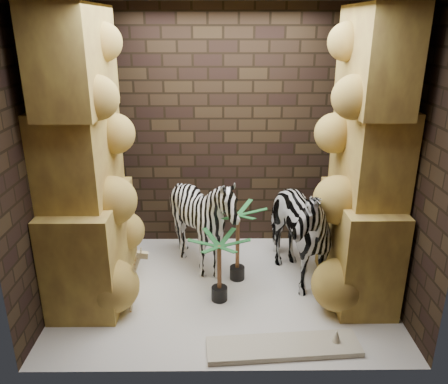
{
  "coord_description": "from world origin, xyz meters",
  "views": [
    {
      "loc": [
        -0.04,
        -4.29,
        2.76
      ],
      "look_at": [
        -0.0,
        0.15,
        1.09
      ],
      "focal_mm": 36.14,
      "sensor_mm": 36.0,
      "label": 1
    }
  ],
  "objects_px": {
    "surfboard": "(283,347)",
    "giraffe_toy": "(119,280)",
    "zebra_right": "(291,220)",
    "palm_back": "(219,269)",
    "palm_front": "(238,243)",
    "zebra_left": "(203,226)"
  },
  "relations": [
    {
      "from": "surfboard",
      "to": "zebra_left",
      "type": "bearing_deg",
      "value": 114.32
    },
    {
      "from": "zebra_right",
      "to": "zebra_left",
      "type": "height_order",
      "value": "zebra_right"
    },
    {
      "from": "zebra_left",
      "to": "palm_front",
      "type": "xyz_separation_m",
      "value": [
        0.39,
        -0.18,
        -0.13
      ]
    },
    {
      "from": "palm_front",
      "to": "palm_back",
      "type": "distance_m",
      "value": 0.48
    },
    {
      "from": "surfboard",
      "to": "palm_front",
      "type": "bearing_deg",
      "value": 102.83
    },
    {
      "from": "zebra_left",
      "to": "giraffe_toy",
      "type": "distance_m",
      "value": 1.16
    },
    {
      "from": "zebra_right",
      "to": "giraffe_toy",
      "type": "xyz_separation_m",
      "value": [
        -1.78,
        -0.57,
        -0.4
      ]
    },
    {
      "from": "giraffe_toy",
      "to": "palm_back",
      "type": "height_order",
      "value": "palm_back"
    },
    {
      "from": "zebra_left",
      "to": "palm_front",
      "type": "relative_size",
      "value": 1.41
    },
    {
      "from": "giraffe_toy",
      "to": "palm_back",
      "type": "xyz_separation_m",
      "value": [
        1.0,
        0.19,
        0.01
      ]
    },
    {
      "from": "palm_back",
      "to": "palm_front",
      "type": "bearing_deg",
      "value": 64.18
    },
    {
      "from": "zebra_right",
      "to": "palm_front",
      "type": "relative_size",
      "value": 1.68
    },
    {
      "from": "zebra_left",
      "to": "palm_back",
      "type": "relative_size",
      "value": 1.73
    },
    {
      "from": "surfboard",
      "to": "giraffe_toy",
      "type": "bearing_deg",
      "value": 154.82
    },
    {
      "from": "zebra_right",
      "to": "palm_back",
      "type": "bearing_deg",
      "value": -171.42
    },
    {
      "from": "zebra_right",
      "to": "palm_back",
      "type": "xyz_separation_m",
      "value": [
        -0.78,
        -0.39,
        -0.39
      ]
    },
    {
      "from": "palm_back",
      "to": "giraffe_toy",
      "type": "bearing_deg",
      "value": -169.49
    },
    {
      "from": "zebra_right",
      "to": "surfboard",
      "type": "height_order",
      "value": "zebra_right"
    },
    {
      "from": "giraffe_toy",
      "to": "zebra_right",
      "type": "bearing_deg",
      "value": 10.72
    },
    {
      "from": "surfboard",
      "to": "palm_back",
      "type": "bearing_deg",
      "value": 121.98
    },
    {
      "from": "giraffe_toy",
      "to": "palm_front",
      "type": "distance_m",
      "value": 1.35
    },
    {
      "from": "zebra_right",
      "to": "zebra_left",
      "type": "relative_size",
      "value": 1.18
    }
  ]
}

